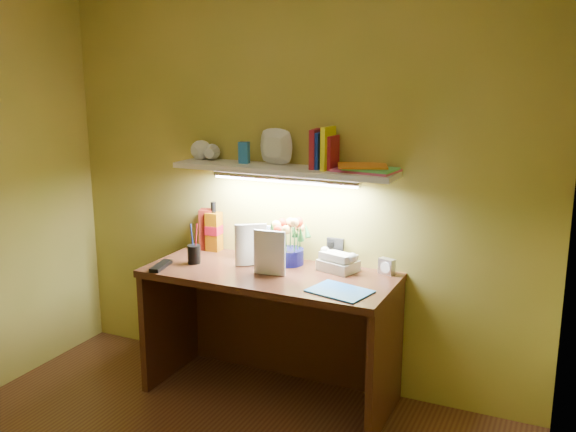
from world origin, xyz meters
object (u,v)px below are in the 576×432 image
object	(u,v)px
telephone	(338,260)
whisky_bottle	(214,226)
desk_clock	(387,266)
desk	(270,335)
flower_bouquet	(288,237)

from	to	relation	value
telephone	whisky_bottle	size ratio (longest dim) A/B	0.66
telephone	desk_clock	bearing A→B (deg)	28.40
desk	telephone	xyz separation A→B (m)	(0.34, 0.18, 0.44)
desk	flower_bouquet	xyz separation A→B (m)	(0.03, 0.18, 0.53)
flower_bouquet	whisky_bottle	bearing A→B (deg)	173.47
flower_bouquet	telephone	distance (m)	0.32
desk	desk_clock	xyz separation A→B (m)	(0.60, 0.24, 0.42)
desk	flower_bouquet	distance (m)	0.56
flower_bouquet	telephone	bearing A→B (deg)	0.46
desk	whisky_bottle	bearing A→B (deg)	154.18
desk	telephone	size ratio (longest dim) A/B	6.97
telephone	desk_clock	distance (m)	0.27
desk	whisky_bottle	distance (m)	0.77
desk_clock	whisky_bottle	bearing A→B (deg)	-161.83
telephone	whisky_bottle	distance (m)	0.85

